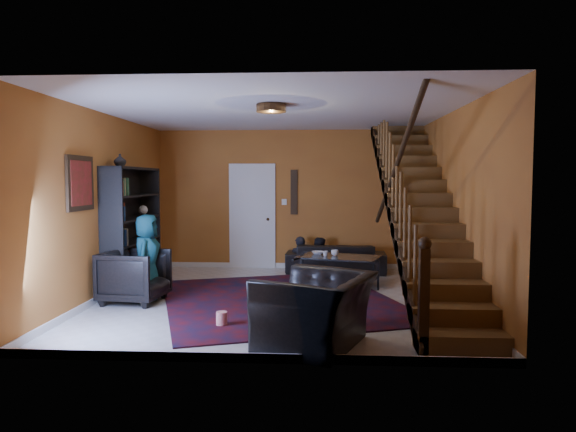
% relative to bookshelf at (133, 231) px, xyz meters
% --- Properties ---
extents(floor, '(5.50, 5.50, 0.00)m').
position_rel_bookshelf_xyz_m(floor, '(2.40, -0.60, -0.96)').
color(floor, beige).
rests_on(floor, ground).
extents(room, '(5.50, 5.50, 5.50)m').
position_rel_bookshelf_xyz_m(room, '(1.07, 0.73, -0.91)').
color(room, '#B96F29').
rests_on(room, ground).
extents(staircase, '(0.95, 5.02, 3.18)m').
position_rel_bookshelf_xyz_m(staircase, '(4.53, -0.60, 0.43)').
color(staircase, brown).
rests_on(staircase, floor).
extents(bookshelf, '(0.35, 1.80, 2.00)m').
position_rel_bookshelf_xyz_m(bookshelf, '(0.00, 0.00, 0.00)').
color(bookshelf, black).
rests_on(bookshelf, floor).
extents(door, '(0.82, 0.05, 2.05)m').
position_rel_bookshelf_xyz_m(door, '(1.70, 2.12, 0.06)').
color(door, silver).
rests_on(door, floor).
extents(framed_picture, '(0.04, 0.74, 0.74)m').
position_rel_bookshelf_xyz_m(framed_picture, '(-0.17, -1.50, 0.79)').
color(framed_picture, maroon).
rests_on(framed_picture, room).
extents(wall_hanging, '(0.14, 0.03, 0.90)m').
position_rel_bookshelf_xyz_m(wall_hanging, '(2.55, 2.13, 0.59)').
color(wall_hanging, black).
rests_on(wall_hanging, room).
extents(ceiling_fixture, '(0.40, 0.40, 0.10)m').
position_rel_bookshelf_xyz_m(ceiling_fixture, '(2.40, -1.40, 1.78)').
color(ceiling_fixture, '#3F2814').
rests_on(ceiling_fixture, room).
extents(rug, '(4.28, 4.58, 0.02)m').
position_rel_bookshelf_xyz_m(rug, '(2.45, -0.69, -0.96)').
color(rug, '#460C11').
rests_on(rug, floor).
extents(sofa, '(1.95, 0.84, 0.56)m').
position_rel_bookshelf_xyz_m(sofa, '(3.39, 1.70, -0.68)').
color(sofa, black).
rests_on(sofa, floor).
extents(armchair_left, '(0.94, 0.92, 0.78)m').
position_rel_bookshelf_xyz_m(armchair_left, '(0.35, -0.94, -0.58)').
color(armchair_left, black).
rests_on(armchair_left, floor).
extents(armchair_right, '(1.43, 1.51, 0.78)m').
position_rel_bookshelf_xyz_m(armchair_right, '(3.00, -2.79, -0.58)').
color(armchair_right, black).
rests_on(armchair_right, floor).
extents(person_adult_a, '(0.44, 0.31, 1.14)m').
position_rel_bookshelf_xyz_m(person_adult_a, '(2.69, 1.75, -0.84)').
color(person_adult_a, black).
rests_on(person_adult_a, sofa).
extents(person_adult_b, '(0.59, 0.49, 1.12)m').
position_rel_bookshelf_xyz_m(person_adult_b, '(3.05, 1.75, -0.85)').
color(person_adult_b, black).
rests_on(person_adult_b, sofa).
extents(person_child, '(0.45, 0.65, 1.28)m').
position_rel_bookshelf_xyz_m(person_child, '(0.45, -0.69, -0.32)').
color(person_child, '#174C59').
rests_on(person_child, armchair_left).
extents(coffee_table, '(1.49, 1.15, 0.50)m').
position_rel_bookshelf_xyz_m(coffee_table, '(3.39, 0.45, -0.67)').
color(coffee_table, black).
rests_on(coffee_table, floor).
extents(cup_a, '(0.15, 0.15, 0.10)m').
position_rel_bookshelf_xyz_m(cup_a, '(3.32, 0.51, -0.41)').
color(cup_a, '#999999').
rests_on(cup_a, coffee_table).
extents(cup_b, '(0.11, 0.11, 0.09)m').
position_rel_bookshelf_xyz_m(cup_b, '(3.16, 0.44, -0.42)').
color(cup_b, '#999999').
rests_on(cup_b, coffee_table).
extents(bowl, '(0.22, 0.22, 0.05)m').
position_rel_bookshelf_xyz_m(bowl, '(3.03, 0.65, -0.44)').
color(bowl, '#999999').
rests_on(bowl, coffee_table).
extents(vase, '(0.18, 0.18, 0.19)m').
position_rel_bookshelf_xyz_m(vase, '(-0.00, -0.50, 1.13)').
color(vase, '#999999').
rests_on(vase, bookshelf).
extents(popcorn_bucket, '(0.17, 0.17, 0.16)m').
position_rel_bookshelf_xyz_m(popcorn_bucket, '(1.85, -2.10, -0.86)').
color(popcorn_bucket, red).
rests_on(popcorn_bucket, rug).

